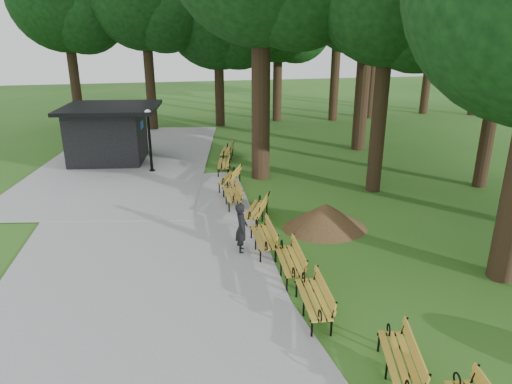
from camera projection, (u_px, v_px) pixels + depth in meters
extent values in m
plane|color=#285A19|center=(295.00, 298.00, 11.71)|extent=(100.00, 100.00, 0.00)
cube|color=#97979A|center=(137.00, 257.00, 13.72)|extent=(12.00, 38.00, 0.06)
imported|color=black|center=(242.00, 228.00, 13.86)|extent=(0.46, 0.63, 1.57)
cylinder|color=black|center=(150.00, 144.00, 21.43)|extent=(0.10, 0.10, 2.70)
sphere|color=white|center=(148.00, 113.00, 20.94)|extent=(0.32, 0.32, 0.32)
cone|color=#47301C|center=(325.00, 216.00, 15.62)|extent=(2.43, 2.43, 0.89)
cylinder|color=black|center=(380.00, 106.00, 18.25)|extent=(0.60, 0.60, 7.04)
cylinder|color=black|center=(261.00, 81.00, 19.63)|extent=(0.80, 0.80, 8.60)
cylinder|color=black|center=(363.00, 75.00, 24.60)|extent=(0.76, 0.76, 8.10)
cylinder|color=black|center=(491.00, 114.00, 18.89)|extent=(0.56, 0.56, 6.24)
sphere|color=black|center=(508.00, 17.00, 17.64)|extent=(4.89, 4.89, 4.89)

